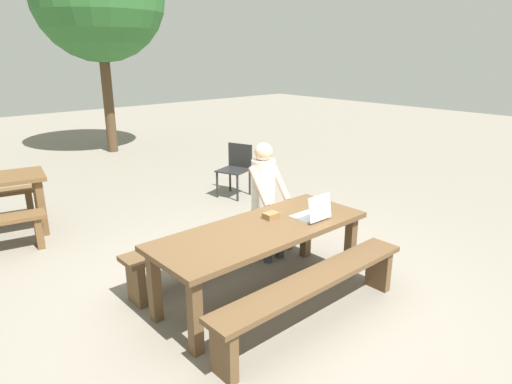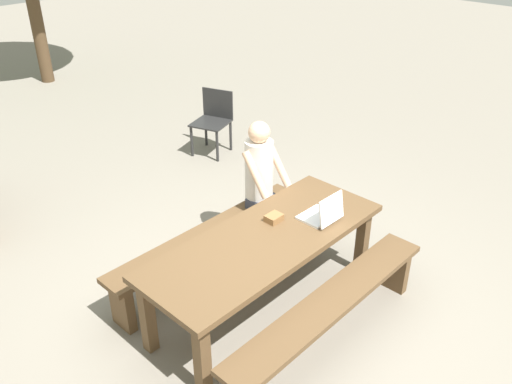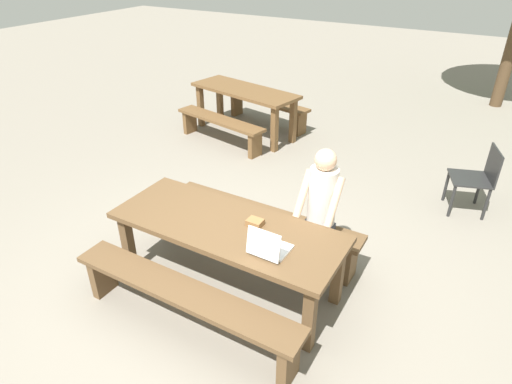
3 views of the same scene
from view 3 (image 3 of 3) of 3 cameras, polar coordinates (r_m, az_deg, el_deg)
The scene contains 11 objects.
ground_plane at distance 4.30m, azimuth -3.53°, elevation -11.96°, with size 30.00×30.00×0.00m, color gray.
picnic_table_front at distance 3.92m, azimuth -3.80°, elevation -5.37°, with size 2.12×0.81×0.70m.
bench_near at distance 3.69m, azimuth -9.47°, elevation -13.65°, with size 2.12×0.30×0.46m.
bench_far at distance 4.53m, azimuth 0.91°, elevation -3.79°, with size 2.12×0.30×0.46m.
laptop at distance 3.50m, azimuth 1.65°, elevation -7.14°, with size 0.30×0.29×0.25m.
small_pouch at distance 3.83m, azimuth -0.13°, elevation -4.02°, with size 0.14×0.11×0.06m.
person_seated at distance 4.06m, azimuth 8.37°, elevation -1.84°, with size 0.37×0.39×1.31m.
plastic_chair at distance 5.76m, azimuth 26.93°, elevation 1.68°, with size 0.56×0.56×0.82m.
picnic_table_mid at distance 7.33m, azimuth -1.50°, elevation 12.33°, with size 1.96×1.01×0.77m.
bench_mid_south at distance 7.05m, azimuth -4.70°, elevation 8.74°, with size 1.70×0.61×0.43m.
bench_mid_north at distance 7.85m, azimuth 1.45°, elevation 11.09°, with size 1.70×0.61×0.43m.
Camera 3 is at (1.83, -2.63, 2.88)m, focal length 30.61 mm.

